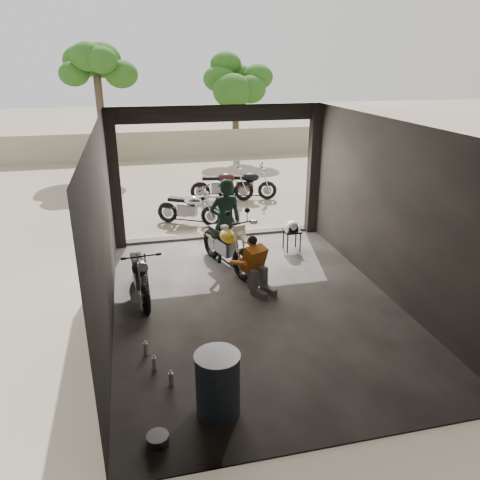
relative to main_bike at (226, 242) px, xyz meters
name	(u,v)px	position (x,y,z in m)	size (l,w,h in m)	color
ground	(255,303)	(0.19, -1.64, -0.59)	(80.00, 80.00, 0.00)	#7A6D56
garage	(248,227)	(0.19, -1.10, 0.68)	(7.00, 7.13, 3.20)	#2D2B28
boundary_wall	(175,144)	(0.19, 12.36, 0.01)	(18.00, 0.30, 1.20)	gray
tree_left	(96,64)	(-2.81, 10.86, 3.39)	(2.20, 2.20, 5.60)	#382B1E
tree_right	(235,74)	(2.99, 12.36, 2.96)	(2.20, 2.20, 5.00)	#382B1E
main_bike	(226,242)	(0.00, 0.00, 0.00)	(0.73, 1.78, 1.19)	beige
left_bike	(140,272)	(-1.81, -0.96, -0.07)	(0.63, 1.54, 1.04)	black
outside_bike_a	(189,205)	(-0.40, 2.98, -0.06)	(0.65, 1.58, 1.07)	black
outside_bike_b	(222,183)	(0.89, 4.99, -0.01)	(0.71, 1.72, 1.16)	#35100C
outside_bike_c	(246,182)	(1.68, 5.00, -0.03)	(0.68, 1.66, 1.12)	black
rider	(226,222)	(0.05, 0.30, 0.34)	(0.68, 0.45, 1.87)	black
mechanic	(258,267)	(0.35, -1.26, -0.06)	(0.54, 0.74, 1.07)	#BB6418
stool	(292,233)	(1.67, 0.59, -0.16)	(0.36, 0.36, 0.51)	black
helmet	(292,226)	(1.64, 0.53, 0.04)	(0.26, 0.28, 0.25)	silver
oil_drum	(218,385)	(-0.98, -4.29, -0.17)	(0.55, 0.55, 0.85)	#36435A
sign_post	(325,172)	(3.02, 2.04, 0.87)	(0.73, 0.08, 2.20)	black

